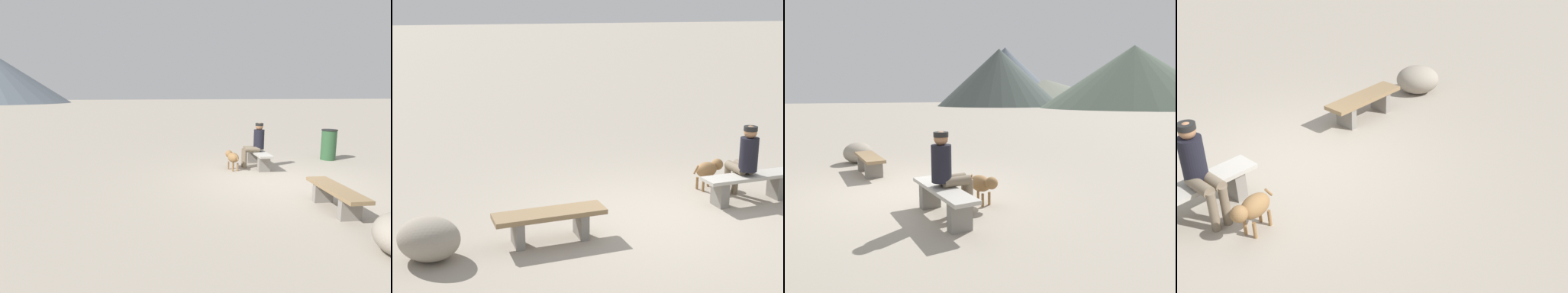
% 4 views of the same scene
% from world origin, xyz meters
% --- Properties ---
extents(ground, '(210.00, 210.00, 0.06)m').
position_xyz_m(ground, '(0.00, 0.00, -0.03)').
color(ground, '#9E9384').
extents(bench_left, '(1.55, 0.52, 0.43)m').
position_xyz_m(bench_left, '(-1.87, -0.22, 0.30)').
color(bench_left, gray).
rests_on(bench_left, ground).
extents(bench_right, '(1.65, 0.50, 0.46)m').
position_xyz_m(bench_right, '(1.63, -0.11, 0.31)').
color(bench_right, gray).
rests_on(bench_right, ground).
extents(seated_person, '(0.34, 0.62, 1.28)m').
position_xyz_m(seated_person, '(1.58, -0.01, 0.73)').
color(seated_person, black).
rests_on(seated_person, ground).
extents(dog, '(0.67, 0.33, 0.51)m').
position_xyz_m(dog, '(1.43, 0.71, 0.35)').
color(dog, olive).
rests_on(dog, ground).
extents(boulder, '(1.07, 1.08, 0.55)m').
position_xyz_m(boulder, '(-3.44, -0.11, 0.27)').
color(boulder, gray).
rests_on(boulder, ground).
extents(distant_peak_0, '(25.45, 25.45, 11.58)m').
position_xyz_m(distant_peak_0, '(-50.24, 39.42, 5.79)').
color(distant_peak_0, '#4C5651').
rests_on(distant_peak_0, ground).
extents(distant_peak_2, '(29.79, 29.79, 14.00)m').
position_xyz_m(distant_peak_2, '(-61.50, 49.64, 7.00)').
color(distant_peak_2, slate).
rests_on(distant_peak_2, ground).
extents(distant_peak_3, '(29.81, 29.81, 10.17)m').
position_xyz_m(distant_peak_3, '(-26.74, 49.30, 5.08)').
color(distant_peak_3, '#566656').
rests_on(distant_peak_3, ground).
extents(distant_peak_4, '(40.04, 40.04, 6.05)m').
position_xyz_m(distant_peak_4, '(-53.45, 55.85, 3.02)').
color(distant_peak_4, gray).
rests_on(distant_peak_4, ground).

